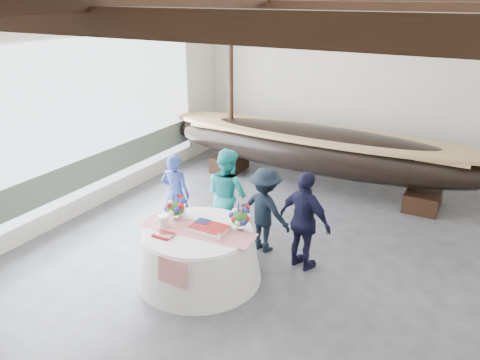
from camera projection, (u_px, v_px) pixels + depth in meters
The scene contains 12 objects.
floor at pixel (287, 293), 7.38m from camera, with size 10.00×12.00×0.01m, color #3D3D42.
wall_back at pixel (389, 88), 11.41m from camera, with size 10.00×0.02×4.50m, color silver.
wall_left at pixel (47, 116), 8.79m from camera, with size 0.02×12.00×4.50m, color silver.
pavilion_structure at pixel (319, 24), 6.50m from camera, with size 9.80×11.76×4.50m.
open_bay at pixel (91, 126), 9.73m from camera, with size 0.03×7.00×3.20m.
longboat_display at pixel (319, 149), 11.02m from camera, with size 8.15×1.63×1.53m.
banquet_table at pixel (199, 254), 7.65m from camera, with size 2.06×2.06×0.88m.
tabletop_items at pixel (202, 217), 7.57m from camera, with size 1.94×1.03×0.40m.
guest_woman_blue at pixel (176, 194), 8.99m from camera, with size 0.59×0.39×1.61m, color navy.
guest_woman_teal at pixel (227, 194), 8.76m from camera, with size 0.87×0.68×1.79m, color teal.
guest_man_left at pixel (265, 210), 8.38m from camera, with size 1.02×0.59×1.58m, color black.
guest_man_right at pixel (305, 221), 7.78m from camera, with size 1.02×0.43×1.75m, color black.
Camera 1 is at (2.35, -5.76, 4.42)m, focal length 35.00 mm.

